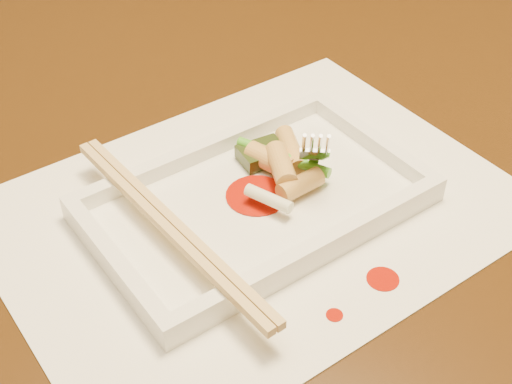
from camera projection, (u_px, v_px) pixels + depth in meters
table at (157, 237)px, 0.69m from camera, size 1.40×0.90×0.75m
placemat at (256, 210)px, 0.57m from camera, size 0.40×0.30×0.00m
sauce_splatter_a at (383, 279)px, 0.51m from camera, size 0.02×0.02×0.00m
sauce_splatter_b at (334, 315)px, 0.49m from camera, size 0.01×0.01×0.00m
plate_base at (256, 205)px, 0.57m from camera, size 0.26×0.16×0.01m
plate_rim_far at (205, 149)px, 0.61m from camera, size 0.26×0.01×0.01m
plate_rim_near at (316, 249)px, 0.52m from camera, size 0.26×0.01×0.01m
plate_rim_left at (115, 261)px, 0.51m from camera, size 0.01×0.14×0.01m
plate_rim_right at (372, 140)px, 0.62m from camera, size 0.01×0.14×0.01m
veg_piece at (262, 153)px, 0.60m from camera, size 0.04×0.03×0.01m
scallion_white at (269, 199)px, 0.55m from camera, size 0.02×0.04×0.01m
scallion_green at (283, 157)px, 0.59m from camera, size 0.04×0.08×0.01m
chopstick_a at (165, 227)px, 0.52m from camera, size 0.02×0.25×0.01m
chopstick_b at (174, 223)px, 0.52m from camera, size 0.02×0.25×0.01m
fork at (315, 84)px, 0.56m from camera, size 0.09×0.10×0.14m
sauce_blob_0 at (257, 195)px, 0.57m from camera, size 0.05×0.05×0.00m
rice_cake_0 at (291, 150)px, 0.60m from camera, size 0.04×0.05×0.02m
rice_cake_1 at (300, 185)px, 0.57m from camera, size 0.04×0.02×0.02m
rice_cake_2 at (281, 166)px, 0.57m from camera, size 0.03×0.05×0.02m
rice_cake_3 at (270, 160)px, 0.59m from camera, size 0.03×0.05×0.02m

